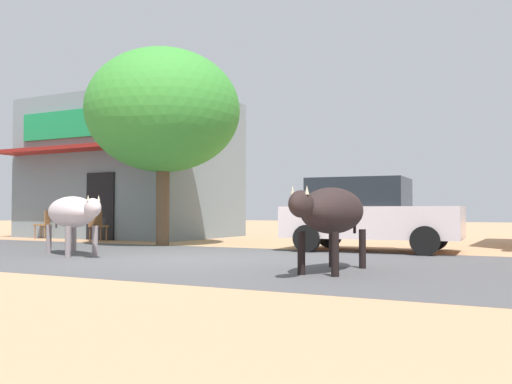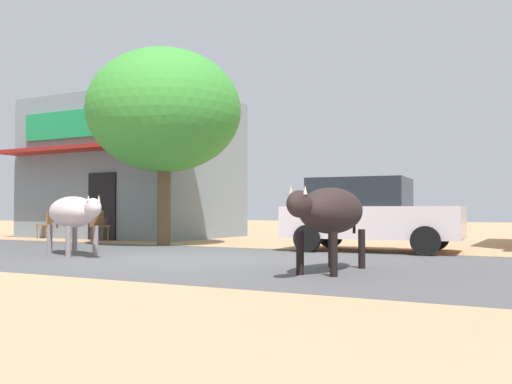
# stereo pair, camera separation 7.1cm
# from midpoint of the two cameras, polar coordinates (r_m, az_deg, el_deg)

# --- Properties ---
(ground) EXTENTS (80.00, 80.00, 0.00)m
(ground) POSITION_cam_midpoint_polar(r_m,az_deg,el_deg) (10.99, -7.20, -6.59)
(ground) COLOR tan
(asphalt_road) EXTENTS (72.00, 6.49, 0.00)m
(asphalt_road) POSITION_cam_midpoint_polar(r_m,az_deg,el_deg) (10.99, -7.20, -6.58)
(asphalt_road) COLOR #515053
(asphalt_road) RESTS_ON ground
(storefront_left_cafe) EXTENTS (6.68, 5.53, 4.76)m
(storefront_left_cafe) POSITION_cam_midpoint_polar(r_m,az_deg,el_deg) (20.76, -12.38, 2.24)
(storefront_left_cafe) COLOR slate
(storefront_left_cafe) RESTS_ON ground
(roadside_tree) EXTENTS (4.04, 4.04, 5.16)m
(roadside_tree) POSITION_cam_midpoint_polar(r_m,az_deg,el_deg) (15.39, -9.36, 7.95)
(roadside_tree) COLOR brown
(roadside_tree) RESTS_ON ground
(parked_hatchback_car) EXTENTS (3.97, 2.18, 1.64)m
(parked_hatchback_car) POSITION_cam_midpoint_polar(r_m,az_deg,el_deg) (13.15, 10.96, -2.13)
(parked_hatchback_car) COLOR silver
(parked_hatchback_car) RESTS_ON ground
(cow_near_brown) EXTENTS (2.60, 1.72, 1.20)m
(cow_near_brown) POSITION_cam_midpoint_polar(r_m,az_deg,el_deg) (12.37, -17.97, -1.95)
(cow_near_brown) COLOR silver
(cow_near_brown) RESTS_ON ground
(cow_far_dark) EXTENTS (0.72, 2.58, 1.25)m
(cow_far_dark) POSITION_cam_midpoint_polar(r_m,az_deg,el_deg) (8.56, 7.32, -1.93)
(cow_far_dark) COLOR #2D2120
(cow_far_dark) RESTS_ON ground
(cafe_chair_near_tree) EXTENTS (0.54, 0.54, 0.92)m
(cafe_chair_near_tree) POSITION_cam_midpoint_polar(r_m,az_deg,el_deg) (20.10, -20.34, -2.89)
(cafe_chair_near_tree) COLOR brown
(cafe_chair_near_tree) RESTS_ON ground
(cafe_chair_by_doorway) EXTENTS (0.56, 0.56, 0.92)m
(cafe_chair_by_doorway) POSITION_cam_midpoint_polar(r_m,az_deg,el_deg) (17.79, -15.64, -3.08)
(cafe_chair_by_doorway) COLOR brown
(cafe_chair_by_doorway) RESTS_ON ground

